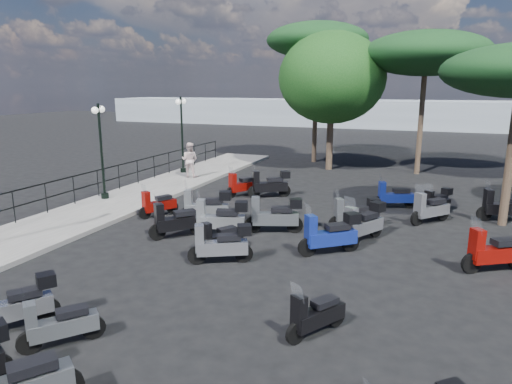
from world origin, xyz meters
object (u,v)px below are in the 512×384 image
(scooter_22, at_px, (355,215))
(scooter_16, at_px, (363,224))
(lamp_post_1, at_px, (101,145))
(scooter_15, at_px, (275,216))
(scooter_28, at_px, (430,209))
(pine_0, at_px, (426,54))
(scooter_23, at_px, (437,203))
(scooter_3, at_px, (176,222))
(scooter_14, at_px, (221,245))
(scooter_29, at_px, (503,207))
(pine_2, at_px, (317,41))
(scooter_27, at_px, (494,252))
(scooter_11, at_px, (242,186))
(lamp_post_2, at_px, (182,130))
(scooter_17, at_px, (394,197))
(scooter_4, at_px, (158,205))
(scooter_20, at_px, (315,315))
(pedestrian_far, at_px, (190,160))
(scooter_8, at_px, (15,305))
(scooter_10, at_px, (220,219))
(broadleaf_tree, at_px, (332,78))
(scooter_5, at_px, (270,185))
(scooter_2, at_px, (59,325))
(scooter_31, at_px, (206,207))
(scooter_21, at_px, (330,235))
(scooter_9, at_px, (220,238))

(scooter_22, bearing_deg, scooter_16, 171.25)
(lamp_post_1, relative_size, scooter_15, 2.10)
(scooter_28, distance_m, pine_0, 11.06)
(scooter_23, relative_size, scooter_28, 0.94)
(scooter_3, bearing_deg, scooter_22, -109.26)
(scooter_14, bearing_deg, scooter_29, -74.46)
(pine_2, bearing_deg, scooter_22, -70.39)
(scooter_29, bearing_deg, scooter_27, 154.22)
(scooter_11, height_order, scooter_16, scooter_16)
(pine_2, bearing_deg, scooter_3, -91.44)
(lamp_post_2, bearing_deg, lamp_post_1, -103.24)
(lamp_post_2, bearing_deg, scooter_16, -47.92)
(scooter_17, bearing_deg, scooter_23, -126.44)
(scooter_4, relative_size, scooter_20, 1.11)
(lamp_post_1, distance_m, scooter_4, 3.84)
(pedestrian_far, xyz_separation_m, scooter_20, (9.40, -12.06, -0.61))
(scooter_8, relative_size, scooter_23, 1.07)
(scooter_8, relative_size, scooter_15, 0.80)
(scooter_20, bearing_deg, scooter_10, -16.25)
(scooter_11, bearing_deg, scooter_3, 123.98)
(lamp_post_1, distance_m, scooter_16, 10.69)
(lamp_post_1, relative_size, scooter_23, 2.81)
(scooter_15, xyz_separation_m, broadleaf_tree, (-0.84, 11.93, 4.45))
(scooter_5, relative_size, scooter_15, 0.91)
(scooter_10, bearing_deg, scooter_8, 150.92)
(scooter_17, relative_size, scooter_23, 1.18)
(scooter_2, xyz_separation_m, scooter_31, (-1.05, 7.78, 0.14))
(scooter_17, xyz_separation_m, scooter_23, (1.53, -0.40, 0.00))
(scooter_5, height_order, scooter_21, scooter_21)
(scooter_9, bearing_deg, scooter_27, -137.28)
(scooter_31, bearing_deg, scooter_23, -80.18)
(scooter_15, relative_size, scooter_21, 1.16)
(pine_2, bearing_deg, scooter_31, -90.97)
(scooter_14, height_order, pine_2, pine_2)
(lamp_post_2, bearing_deg, broadleaf_tree, 20.25)
(scooter_2, height_order, scooter_29, scooter_29)
(scooter_28, bearing_deg, pine_0, -45.05)
(scooter_5, distance_m, scooter_22, 5.18)
(scooter_5, bearing_deg, scooter_27, -156.16)
(scooter_14, relative_size, scooter_28, 1.11)
(scooter_3, xyz_separation_m, scooter_28, (7.29, 4.43, -0.01))
(scooter_3, bearing_deg, scooter_28, -106.75)
(scooter_5, height_order, scooter_29, scooter_5)
(scooter_31, bearing_deg, scooter_10, -154.21)
(scooter_4, bearing_deg, scooter_21, -165.91)
(scooter_3, relative_size, scooter_5, 0.88)
(scooter_17, xyz_separation_m, scooter_20, (-0.58, -10.08, -0.05))
(lamp_post_1, relative_size, scooter_5, 2.31)
(pedestrian_far, xyz_separation_m, scooter_22, (9.03, -5.25, -0.50))
(lamp_post_2, height_order, scooter_15, lamp_post_2)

